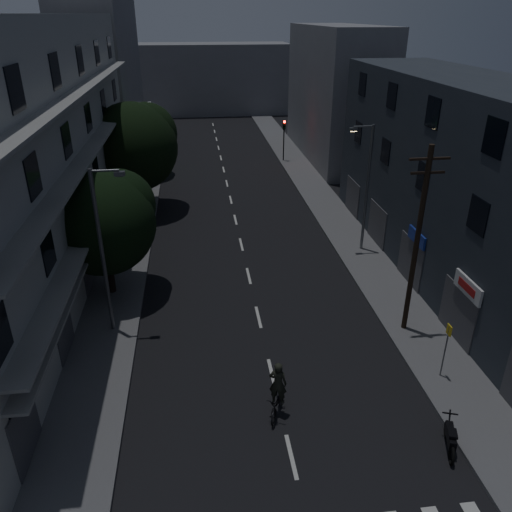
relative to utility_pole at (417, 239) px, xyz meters
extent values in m
plane|color=black|center=(-6.93, 16.01, -4.87)|extent=(160.00, 160.00, 0.00)
cube|color=#565659|center=(-14.43, 16.01, -4.79)|extent=(3.00, 90.00, 0.15)
cube|color=#565659|center=(0.57, 16.01, -4.79)|extent=(3.00, 90.00, 0.15)
cube|color=beige|center=(-6.93, -6.99, -4.86)|extent=(0.15, 2.00, 0.01)
cube|color=beige|center=(-6.93, -2.49, -4.86)|extent=(0.15, 2.00, 0.01)
cube|color=beige|center=(-6.93, 2.01, -4.86)|extent=(0.15, 2.00, 0.01)
cube|color=beige|center=(-6.93, 6.51, -4.86)|extent=(0.15, 2.00, 0.01)
cube|color=beige|center=(-6.93, 11.01, -4.86)|extent=(0.15, 2.00, 0.01)
cube|color=beige|center=(-6.93, 15.51, -4.86)|extent=(0.15, 2.00, 0.01)
cube|color=beige|center=(-6.93, 20.01, -4.86)|extent=(0.15, 2.00, 0.01)
cube|color=beige|center=(-6.93, 24.51, -4.86)|extent=(0.15, 2.00, 0.01)
cube|color=beige|center=(-6.93, 29.01, -4.86)|extent=(0.15, 2.00, 0.01)
cube|color=beige|center=(-6.93, 33.51, -4.86)|extent=(0.15, 2.00, 0.01)
cube|color=beige|center=(-6.93, 38.01, -4.86)|extent=(0.15, 2.00, 0.01)
cube|color=beige|center=(-6.93, 42.51, -4.86)|extent=(0.15, 2.00, 0.01)
cube|color=beige|center=(-6.93, 47.01, -4.86)|extent=(0.15, 2.00, 0.01)
cube|color=beige|center=(-6.93, 51.51, -4.86)|extent=(0.15, 2.00, 0.01)
cube|color=#A3A49F|center=(-18.93, 9.01, 2.13)|extent=(6.00, 36.00, 14.00)
cube|color=black|center=(-15.91, -5.99, -2.87)|extent=(0.06, 1.60, 1.60)
cube|color=black|center=(-15.91, 0.01, -2.87)|extent=(0.06, 1.60, 1.60)
cube|color=black|center=(-15.91, 6.01, -2.87)|extent=(0.06, 1.60, 1.60)
cube|color=black|center=(-15.91, 12.01, -2.87)|extent=(0.06, 1.60, 1.60)
cube|color=black|center=(-15.91, 18.01, -2.87)|extent=(0.06, 1.60, 1.60)
cube|color=black|center=(-15.91, 24.01, -2.87)|extent=(0.06, 1.60, 1.60)
cube|color=black|center=(-15.91, 0.01, 0.33)|extent=(0.06, 1.60, 1.60)
cube|color=black|center=(-15.91, 6.01, 0.33)|extent=(0.06, 1.60, 1.60)
cube|color=black|center=(-15.91, 12.01, 0.33)|extent=(0.06, 1.60, 1.60)
cube|color=black|center=(-15.91, 18.01, 0.33)|extent=(0.06, 1.60, 1.60)
cube|color=black|center=(-15.91, 24.01, 0.33)|extent=(0.06, 1.60, 1.60)
cube|color=black|center=(-15.91, 0.01, 3.53)|extent=(0.06, 1.60, 1.60)
cube|color=black|center=(-15.91, 6.01, 3.53)|extent=(0.06, 1.60, 1.60)
cube|color=black|center=(-15.91, 12.01, 3.53)|extent=(0.06, 1.60, 1.60)
cube|color=black|center=(-15.91, 18.01, 3.53)|extent=(0.06, 1.60, 1.60)
cube|color=black|center=(-15.91, 24.01, 3.53)|extent=(0.06, 1.60, 1.60)
cube|color=black|center=(-15.91, 0.01, 6.73)|extent=(0.06, 1.60, 1.60)
cube|color=black|center=(-15.91, 6.01, 6.73)|extent=(0.06, 1.60, 1.60)
cube|color=black|center=(-15.91, 12.01, 6.73)|extent=(0.06, 1.60, 1.60)
cube|color=black|center=(-15.91, 18.01, 6.73)|extent=(0.06, 1.60, 1.60)
cube|color=black|center=(-15.91, 24.01, 6.73)|extent=(0.06, 1.60, 1.60)
cube|color=gray|center=(-15.43, 9.01, -0.87)|extent=(1.00, 32.40, 0.12)
cube|color=gray|center=(-15.43, 9.01, 2.33)|extent=(1.00, 32.40, 0.12)
cube|color=gray|center=(-15.43, 9.01, 5.53)|extent=(1.00, 32.40, 0.12)
cube|color=gray|center=(-15.53, 9.01, -1.77)|extent=(0.80, 32.40, 0.12)
cube|color=#424247|center=(-15.90, -5.99, -3.47)|extent=(0.06, 2.40, 2.40)
cube|color=#424247|center=(-15.90, 0.01, -3.47)|extent=(0.06, 2.40, 2.40)
cube|color=#424247|center=(-15.90, 6.01, -3.47)|extent=(0.06, 2.40, 2.40)
cube|color=#424247|center=(-15.90, 12.01, -3.47)|extent=(0.06, 2.40, 2.40)
cube|color=#424247|center=(-15.90, 18.01, -3.47)|extent=(0.06, 2.40, 2.40)
cube|color=#424247|center=(-15.90, 24.01, -3.47)|extent=(0.06, 2.40, 2.40)
cube|color=#282E37|center=(5.07, 5.01, 0.63)|extent=(6.00, 28.00, 11.00)
cube|color=black|center=(2.05, -0.99, 1.43)|extent=(0.06, 1.40, 1.50)
cube|color=black|center=(2.05, 4.51, 1.43)|extent=(0.06, 1.40, 1.50)
cube|color=black|center=(2.05, 10.01, 1.43)|extent=(0.06, 1.40, 1.50)
cube|color=black|center=(2.05, 15.51, 1.43)|extent=(0.06, 1.40, 1.50)
cube|color=black|center=(2.05, -0.99, 4.73)|extent=(0.06, 1.40, 1.50)
cube|color=black|center=(2.05, 4.51, 4.73)|extent=(0.06, 1.40, 1.50)
cube|color=black|center=(2.05, 10.01, 4.73)|extent=(0.06, 1.40, 1.50)
cube|color=black|center=(2.05, 15.51, 4.73)|extent=(0.06, 1.40, 1.50)
cube|color=#424247|center=(2.04, -0.99, -3.47)|extent=(0.06, 3.00, 2.60)
cube|color=#424247|center=(2.04, 4.51, -3.47)|extent=(0.06, 3.00, 2.60)
cube|color=#424247|center=(2.04, 10.01, -3.47)|extent=(0.06, 3.00, 2.60)
cube|color=#424247|center=(2.04, 15.51, -3.47)|extent=(0.06, 3.00, 2.60)
cube|color=silver|center=(1.97, -1.49, -1.77)|extent=(0.12, 2.20, 0.80)
cube|color=#B21414|center=(1.89, -1.49, -1.77)|extent=(0.02, 1.40, 0.36)
cube|color=navy|center=(1.97, 4.01, -1.77)|extent=(0.12, 2.00, 0.70)
cube|color=slate|center=(-18.93, 39.01, 3.13)|extent=(6.00, 20.00, 16.00)
cube|color=slate|center=(5.07, 33.01, 1.63)|extent=(6.00, 20.00, 13.00)
cube|color=slate|center=(-6.93, 61.01, 0.13)|extent=(24.00, 8.00, 10.00)
cylinder|color=black|center=(-14.66, 5.42, -2.88)|extent=(0.44, 0.44, 3.68)
sphere|color=black|center=(-14.66, 5.42, -0.67)|extent=(5.51, 5.51, 5.51)
sphere|color=black|center=(-13.84, 6.11, 0.02)|extent=(3.86, 3.86, 3.86)
sphere|color=black|center=(-15.35, 4.87, -0.26)|extent=(3.58, 3.58, 3.58)
cylinder|color=black|center=(-14.25, 18.49, -2.52)|extent=(0.44, 0.44, 4.39)
sphere|color=black|center=(-14.25, 18.49, 0.12)|extent=(6.62, 6.62, 6.62)
sphere|color=black|center=(-13.25, 19.31, 0.94)|extent=(4.63, 4.63, 4.63)
sphere|color=black|center=(-15.07, 17.82, 0.61)|extent=(4.30, 4.30, 4.30)
cylinder|color=black|center=(-14.64, 27.71, -3.05)|extent=(0.44, 0.44, 3.34)
sphere|color=black|center=(-14.64, 27.71, -1.05)|extent=(4.98, 4.98, 4.98)
sphere|color=black|center=(-13.89, 28.33, -0.42)|extent=(3.49, 3.49, 3.49)
sphere|color=black|center=(-15.26, 27.21, -0.67)|extent=(3.24, 3.24, 3.24)
cylinder|color=black|center=(-0.51, 31.24, -3.12)|extent=(0.12, 0.12, 3.20)
cube|color=black|center=(-0.51, 31.24, -1.07)|extent=(0.28, 0.22, 0.90)
sphere|color=#FF0C05|center=(-0.51, 31.09, -0.74)|extent=(0.22, 0.22, 0.22)
sphere|color=#3F330C|center=(-0.51, 31.09, -1.04)|extent=(0.22, 0.22, 0.22)
sphere|color=black|center=(-0.51, 31.09, -1.34)|extent=(0.22, 0.22, 0.22)
cylinder|color=black|center=(-13.44, 31.36, -3.12)|extent=(0.12, 0.12, 3.20)
cube|color=black|center=(-13.44, 31.36, -1.07)|extent=(0.28, 0.22, 0.90)
sphere|color=black|center=(-13.44, 31.21, -0.74)|extent=(0.22, 0.22, 0.22)
sphere|color=#3F330C|center=(-13.44, 31.21, -1.04)|extent=(0.22, 0.22, 0.22)
sphere|color=#0CFF26|center=(-13.44, 31.21, -1.34)|extent=(0.22, 0.22, 0.22)
cylinder|color=#53555A|center=(-14.13, 1.67, -0.72)|extent=(0.18, 0.18, 8.00)
cylinder|color=#53555A|center=(-13.53, 1.67, 3.18)|extent=(1.20, 0.10, 0.10)
cube|color=#53555A|center=(-12.93, 1.67, 3.03)|extent=(0.45, 0.25, 0.18)
cube|color=#4C4C4C|center=(-12.93, 1.67, 2.93)|extent=(0.35, 0.18, 0.04)
cylinder|color=slate|center=(0.78, 9.12, -0.72)|extent=(0.18, 0.18, 8.00)
cylinder|color=slate|center=(0.18, 9.12, 3.18)|extent=(1.20, 0.10, 0.10)
cube|color=slate|center=(-0.42, 9.12, 3.03)|extent=(0.45, 0.25, 0.18)
cube|color=#FFD88C|center=(-0.42, 9.12, 2.93)|extent=(0.35, 0.18, 0.04)
cylinder|color=#56585D|center=(-13.89, 19.55, -0.72)|extent=(0.18, 0.18, 8.00)
cylinder|color=#56585D|center=(-13.29, 19.55, 3.18)|extent=(1.20, 0.10, 0.10)
cube|color=#56585D|center=(-12.69, 19.55, 3.03)|extent=(0.45, 0.25, 0.18)
cube|color=#4C4C4C|center=(-12.69, 19.55, 2.93)|extent=(0.35, 0.18, 0.04)
cylinder|color=black|center=(0.00, 0.00, -0.22)|extent=(0.24, 0.24, 9.00)
cube|color=black|center=(0.00, 0.00, 3.68)|extent=(1.80, 0.10, 0.10)
cube|color=black|center=(0.00, 0.00, 3.08)|extent=(1.50, 0.10, 0.10)
cylinder|color=#595B60|center=(0.14, -3.65, -3.47)|extent=(0.06, 0.06, 2.50)
cube|color=yellow|center=(0.14, -3.65, -2.42)|extent=(0.05, 0.35, 0.45)
torus|color=black|center=(-1.49, -7.89, -4.57)|extent=(0.33, 0.70, 0.70)
torus|color=black|center=(-1.11, -6.77, -4.57)|extent=(0.33, 0.70, 0.70)
cube|color=black|center=(-1.30, -7.33, -4.25)|extent=(0.58, 1.11, 0.35)
cube|color=black|center=(-1.35, -7.47, -4.00)|extent=(0.42, 0.52, 0.10)
cylinder|color=black|center=(-1.12, -6.81, -4.13)|extent=(0.19, 0.43, 0.83)
cube|color=black|center=(-1.09, -6.72, -3.83)|extent=(0.53, 0.21, 0.04)
imported|color=black|center=(-7.07, -4.81, -4.37)|extent=(1.30, 1.99, 0.99)
imported|color=black|center=(-7.07, -4.81, -3.43)|extent=(0.81, 0.68, 1.89)
camera|label=1|loc=(-9.73, -19.38, 9.14)|focal=35.00mm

